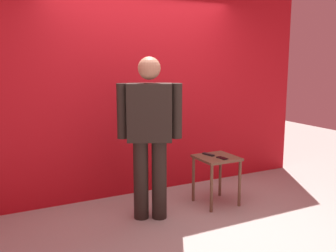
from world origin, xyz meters
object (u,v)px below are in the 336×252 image
object	(u,v)px
side_table	(216,165)
tv_remote	(208,154)
cell_phone	(222,158)
standing_person	(150,130)

from	to	relation	value
side_table	tv_remote	world-z (taller)	tv_remote
cell_phone	standing_person	bearing A→B (deg)	169.51
standing_person	tv_remote	bearing A→B (deg)	8.62
side_table	tv_remote	size ratio (longest dim) A/B	3.47
standing_person	side_table	distance (m)	1.03
cell_phone	tv_remote	bearing A→B (deg)	100.15
cell_phone	side_table	bearing A→B (deg)	88.60
standing_person	tv_remote	world-z (taller)	standing_person
standing_person	cell_phone	bearing A→B (deg)	-4.95
cell_phone	tv_remote	world-z (taller)	tv_remote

